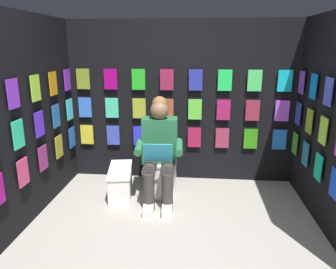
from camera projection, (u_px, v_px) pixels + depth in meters
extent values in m
cube|color=black|center=(181.00, 102.00, 4.14)|extent=(2.99, 0.10, 2.06)
cube|color=yellow|center=(87.00, 135.00, 4.29)|extent=(0.17, 0.01, 0.26)
cube|color=#3B4DBC|center=(113.00, 135.00, 4.26)|extent=(0.17, 0.01, 0.26)
cube|color=#2E2EEA|center=(140.00, 136.00, 4.23)|extent=(0.17, 0.01, 0.26)
cube|color=#67AB29|center=(167.00, 137.00, 4.20)|extent=(0.17, 0.01, 0.26)
cube|color=#A91B46|center=(194.00, 137.00, 4.16)|extent=(0.17, 0.01, 0.26)
cube|color=#A03150|center=(222.00, 138.00, 4.13)|extent=(0.17, 0.01, 0.26)
cube|color=#339716|center=(251.00, 139.00, 4.10)|extent=(0.17, 0.01, 0.26)
cube|color=blue|center=(279.00, 140.00, 4.07)|extent=(0.17, 0.01, 0.26)
cube|color=blue|center=(85.00, 107.00, 4.20)|extent=(0.17, 0.01, 0.26)
cube|color=#45DE9F|center=(112.00, 108.00, 4.16)|extent=(0.17, 0.01, 0.26)
cube|color=#A5AB2F|center=(139.00, 108.00, 4.13)|extent=(0.17, 0.01, 0.26)
cube|color=#A34F30|center=(167.00, 109.00, 4.10)|extent=(0.17, 0.01, 0.26)
cube|color=#65D840|center=(195.00, 109.00, 4.06)|extent=(0.17, 0.01, 0.26)
cube|color=#A81C59|center=(224.00, 110.00, 4.03)|extent=(0.17, 0.01, 0.26)
cube|color=#922B40|center=(253.00, 110.00, 4.00)|extent=(0.17, 0.01, 0.26)
cube|color=#B14FEA|center=(282.00, 111.00, 3.97)|extent=(0.17, 0.01, 0.26)
cube|color=olive|center=(83.00, 79.00, 4.10)|extent=(0.17, 0.01, 0.26)
cube|color=#A40874|center=(111.00, 79.00, 4.06)|extent=(0.17, 0.01, 0.26)
cube|color=green|center=(138.00, 79.00, 4.03)|extent=(0.17, 0.01, 0.26)
cube|color=#942147|center=(167.00, 80.00, 4.00)|extent=(0.17, 0.01, 0.26)
cube|color=#2732A6|center=(196.00, 80.00, 3.97)|extent=(0.17, 0.01, 0.26)
cube|color=#22E25A|center=(225.00, 80.00, 3.93)|extent=(0.17, 0.01, 0.26)
cube|color=#4BE065|center=(255.00, 81.00, 3.90)|extent=(0.17, 0.01, 0.26)
cube|color=#14BAD4|center=(285.00, 81.00, 3.87)|extent=(0.17, 0.01, 0.26)
cube|color=black|center=(333.00, 123.00, 3.01)|extent=(0.10, 1.97, 2.06)
cube|color=#40922A|center=(295.00, 143.00, 3.91)|extent=(0.01, 0.17, 0.26)
cube|color=teal|center=(305.00, 154.00, 3.52)|extent=(0.01, 0.17, 0.26)
cube|color=#13B989|center=(318.00, 167.00, 3.14)|extent=(0.01, 0.17, 0.26)
cube|color=blue|center=(335.00, 184.00, 2.75)|extent=(0.01, 0.17, 0.26)
cube|color=#243897|center=(298.00, 114.00, 3.81)|extent=(0.01, 0.17, 0.26)
cube|color=olive|center=(309.00, 121.00, 3.43)|extent=(0.01, 0.17, 0.26)
cube|color=#9FDB3B|center=(323.00, 131.00, 3.04)|extent=(0.01, 0.17, 0.26)
cube|color=purple|center=(302.00, 82.00, 3.71)|extent=(0.01, 0.17, 0.26)
cube|color=blue|center=(313.00, 86.00, 3.33)|extent=(0.01, 0.17, 0.26)
cube|color=#424CD6|center=(328.00, 92.00, 2.94)|extent=(0.01, 0.17, 0.26)
cube|color=black|center=(31.00, 117.00, 3.28)|extent=(0.10, 1.97, 2.06)
cube|color=#DF4173|center=(23.00, 172.00, 3.01)|extent=(0.01, 0.17, 0.26)
cube|color=#993178|center=(43.00, 158.00, 3.39)|extent=(0.01, 0.17, 0.26)
cube|color=gold|center=(59.00, 147.00, 3.78)|extent=(0.01, 0.17, 0.26)
cube|color=blue|center=(72.00, 137.00, 4.16)|extent=(0.01, 0.17, 0.26)
cube|color=#2EE096|center=(18.00, 134.00, 2.91)|extent=(0.01, 0.17, 0.26)
cube|color=#5C29EF|center=(39.00, 124.00, 3.30)|extent=(0.01, 0.17, 0.26)
cube|color=blue|center=(56.00, 116.00, 3.68)|extent=(0.01, 0.17, 0.26)
cube|color=#4BE6E7|center=(70.00, 109.00, 4.07)|extent=(0.01, 0.17, 0.26)
cube|color=purple|center=(13.00, 94.00, 2.81)|extent=(0.01, 0.17, 0.26)
cube|color=#A7E83D|center=(35.00, 88.00, 3.20)|extent=(0.01, 0.17, 0.26)
cube|color=orange|center=(53.00, 84.00, 3.58)|extent=(0.01, 0.17, 0.26)
cube|color=#8627DD|center=(67.00, 80.00, 3.97)|extent=(0.01, 0.17, 0.26)
cylinder|color=white|center=(160.00, 178.00, 3.85)|extent=(0.38, 0.38, 0.40)
cylinder|color=white|center=(160.00, 161.00, 3.79)|extent=(0.41, 0.41, 0.02)
cube|color=white|center=(161.00, 142.00, 4.00)|extent=(0.39, 0.20, 0.36)
cylinder|color=white|center=(161.00, 144.00, 3.91)|extent=(0.39, 0.09, 0.39)
cube|color=#286B42|center=(160.00, 140.00, 3.69)|extent=(0.41, 0.24, 0.52)
sphere|color=brown|center=(160.00, 110.00, 3.57)|extent=(0.21, 0.21, 0.21)
sphere|color=olive|center=(160.00, 104.00, 3.58)|extent=(0.17, 0.17, 0.17)
cylinder|color=#38332D|center=(168.00, 166.00, 3.56)|extent=(0.17, 0.41, 0.15)
cylinder|color=#38332D|center=(150.00, 166.00, 3.56)|extent=(0.17, 0.41, 0.15)
cylinder|color=#38332D|center=(167.00, 192.00, 3.44)|extent=(0.12, 0.12, 0.42)
cylinder|color=#38332D|center=(149.00, 192.00, 3.45)|extent=(0.12, 0.12, 0.42)
cube|color=white|center=(167.00, 209.00, 3.43)|extent=(0.13, 0.27, 0.09)
cube|color=white|center=(149.00, 209.00, 3.44)|extent=(0.13, 0.27, 0.09)
cylinder|color=#286B42|center=(179.00, 147.00, 3.51)|extent=(0.10, 0.31, 0.13)
cylinder|color=#286B42|center=(139.00, 147.00, 3.53)|extent=(0.10, 0.31, 0.13)
cube|color=#31B1DC|center=(158.00, 153.00, 3.37)|extent=(0.31, 0.15, 0.23)
cube|color=white|center=(121.00, 183.00, 3.84)|extent=(0.34, 0.63, 0.30)
cube|color=white|center=(120.00, 170.00, 3.79)|extent=(0.36, 0.66, 0.03)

